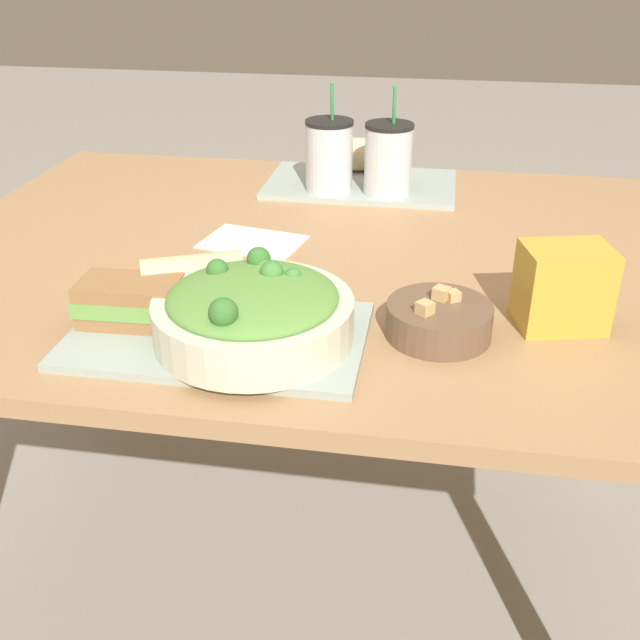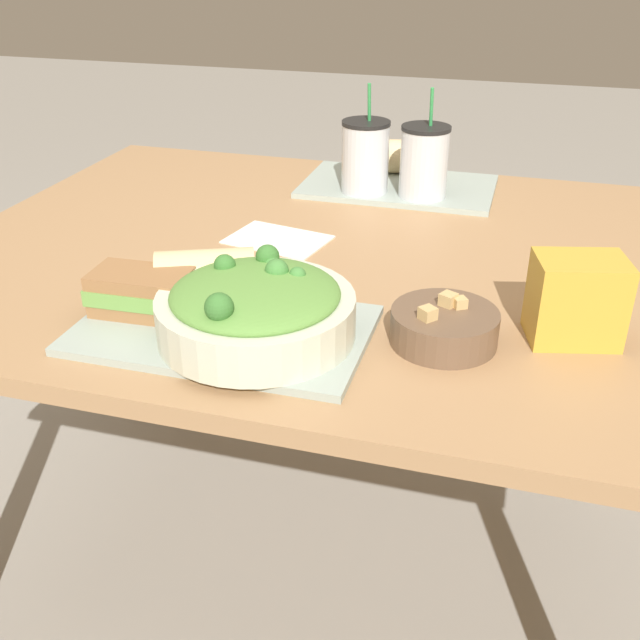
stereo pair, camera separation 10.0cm
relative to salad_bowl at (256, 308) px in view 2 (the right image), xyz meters
The scene contains 13 objects.
ground_plane 0.90m from the salad_bowl, 90.05° to the left, with size 12.00×12.00×0.00m, color gray.
dining_table 0.39m from the salad_bowl, 90.05° to the left, with size 1.38×1.08×0.77m.
tray_near 0.08m from the salad_bowl, 168.56° to the left, with size 0.42×0.25×0.01m.
tray_far 0.73m from the salad_bowl, 85.22° to the left, with size 0.42×0.25×0.01m.
salad_bowl is the anchor object (origin of this frame).
soup_bowl 0.26m from the salad_bowl, 16.31° to the left, with size 0.15×0.15×0.07m.
sandwich_near 0.19m from the salad_bowl, behind, with size 0.15×0.09×0.06m.
baguette_near 0.15m from the salad_bowl, 140.07° to the left, with size 0.17×0.13×0.08m.
baguette_far 0.82m from the salad_bowl, 86.25° to the left, with size 0.15×0.10×0.08m.
drink_cup_dark 0.66m from the salad_bowl, 90.21° to the left, with size 0.10×0.10×0.23m.
drink_cup_red 0.67m from the salad_bowl, 79.34° to the left, with size 0.10×0.10×0.22m.
chip_bag 0.44m from the salad_bowl, 17.81° to the left, with size 0.14×0.11×0.12m.
napkin_folded 0.39m from the salad_bowl, 104.70° to the left, with size 0.20×0.16×0.00m.
Camera 2 is at (0.34, -1.21, 1.30)m, focal length 42.00 mm.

